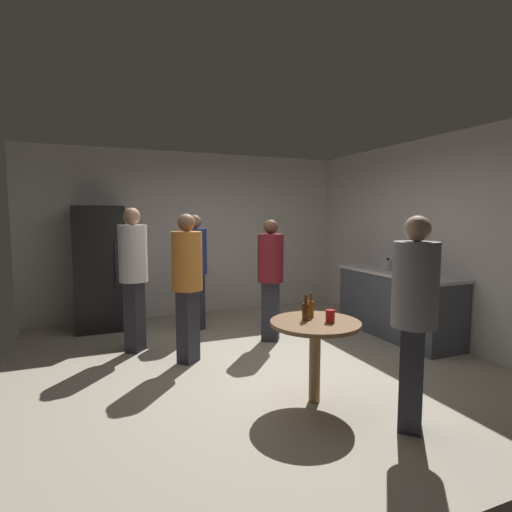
{
  "coord_description": "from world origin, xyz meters",
  "views": [
    {
      "loc": [
        -1.61,
        -4.08,
        1.67
      ],
      "look_at": [
        0.09,
        0.04,
        1.22
      ],
      "focal_mm": 28.39,
      "sensor_mm": 36.0,
      "label": 1
    }
  ],
  "objects": [
    {
      "name": "plastic_cup_red",
      "position": [
        0.31,
        -1.13,
        0.79
      ],
      "size": [
        0.08,
        0.08,
        0.11
      ],
      "primitive_type": "cylinder",
      "color": "red",
      "rests_on": "foreground_table"
    },
    {
      "name": "kettle",
      "position": [
        2.23,
        0.41,
        0.97
      ],
      "size": [
        0.24,
        0.17,
        0.18
      ],
      "color": "#B2B2B7",
      "rests_on": "kitchen_counter"
    },
    {
      "name": "person_in_maroon_shirt",
      "position": [
        0.57,
        0.72,
        0.94
      ],
      "size": [
        0.47,
        0.47,
        1.61
      ],
      "rotation": [
        0.0,
        0.0,
        -2.16
      ],
      "color": "#2D2D38",
      "rests_on": "ground_plane"
    },
    {
      "name": "wine_bottle_on_counter",
      "position": [
        2.31,
        -0.11,
        1.02
      ],
      "size": [
        0.08,
        0.08,
        0.31
      ],
      "color": "#3F141E",
      "rests_on": "kitchen_counter"
    },
    {
      "name": "wall_back",
      "position": [
        0.0,
        2.63,
        1.35
      ],
      "size": [
        5.32,
        0.06,
        2.7
      ],
      "primitive_type": "cube",
      "color": "silver",
      "rests_on": "ground_plane"
    },
    {
      "name": "foreground_table",
      "position": [
        0.2,
        -1.05,
        0.63
      ],
      "size": [
        0.8,
        0.8,
        0.73
      ],
      "color": "olive",
      "rests_on": "ground_plane"
    },
    {
      "name": "beer_bottle_amber",
      "position": [
        0.24,
        -0.9,
        0.82
      ],
      "size": [
        0.06,
        0.06,
        0.23
      ],
      "color": "#8C5919",
      "rests_on": "foreground_table"
    },
    {
      "name": "person_in_orange_shirt",
      "position": [
        -0.62,
        0.36,
        0.99
      ],
      "size": [
        0.48,
        0.48,
        1.68
      ],
      "rotation": [
        0.0,
        0.0,
        -0.89
      ],
      "color": "#2D2D38",
      "rests_on": "ground_plane"
    },
    {
      "name": "kitchen_counter",
      "position": [
        2.28,
        0.26,
        0.45
      ],
      "size": [
        0.64,
        1.9,
        0.9
      ],
      "color": "#4C515B",
      "rests_on": "ground_plane"
    },
    {
      "name": "ground_plane",
      "position": [
        0.0,
        0.0,
        -0.05
      ],
      "size": [
        5.2,
        5.2,
        0.1
      ],
      "primitive_type": "cube",
      "color": "#B2A893"
    },
    {
      "name": "wall_side_right",
      "position": [
        2.63,
        0.0,
        1.35
      ],
      "size": [
        0.06,
        5.2,
        2.7
      ],
      "primitive_type": "cube",
      "color": "silver",
      "rests_on": "ground_plane"
    },
    {
      "name": "person_in_navy_shirt",
      "position": [
        -0.22,
        1.6,
        0.98
      ],
      "size": [
        0.47,
        0.47,
        1.67
      ],
      "rotation": [
        0.0,
        0.0,
        -1.03
      ],
      "color": "#2D2D38",
      "rests_on": "ground_plane"
    },
    {
      "name": "beer_bottle_brown",
      "position": [
        0.14,
        -0.98,
        0.82
      ],
      "size": [
        0.06,
        0.06,
        0.23
      ],
      "color": "#593314",
      "rests_on": "foreground_table"
    },
    {
      "name": "person_in_gray_shirt",
      "position": [
        0.65,
        -1.75,
        0.97
      ],
      "size": [
        0.48,
        0.48,
        1.67
      ],
      "rotation": [
        0.0,
        0.0,
        2.34
      ],
      "color": "#2D2D38",
      "rests_on": "ground_plane"
    },
    {
      "name": "person_in_white_shirt",
      "position": [
        -1.14,
        0.97,
        1.03
      ],
      "size": [
        0.48,
        0.48,
        1.76
      ],
      "rotation": [
        0.0,
        0.0,
        -0.67
      ],
      "color": "#2D2D38",
      "rests_on": "ground_plane"
    },
    {
      "name": "refrigerator",
      "position": [
        -1.49,
        2.2,
        0.9
      ],
      "size": [
        0.7,
        0.68,
        1.8
      ],
      "color": "black",
      "rests_on": "ground_plane"
    }
  ]
}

